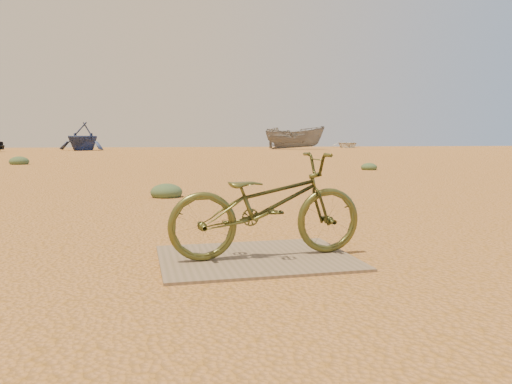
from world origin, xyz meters
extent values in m
plane|color=#BA7B46|center=(0.00, 0.00, 0.00)|extent=(120.00, 120.00, 0.00)
cube|color=#79644F|center=(-0.20, 0.26, 0.01)|extent=(1.52, 1.17, 0.02)
imported|color=#4A4E22|center=(-0.11, 0.24, 0.44)|extent=(1.60, 0.63, 0.83)
imported|color=navy|center=(-5.60, 42.34, 1.24)|extent=(5.65, 5.96, 2.47)
imported|color=slate|center=(13.95, 43.12, 1.12)|extent=(6.17, 4.24, 2.24)
imported|color=silver|center=(22.61, 50.23, 0.46)|extent=(4.38, 5.21, 0.92)
ellipsoid|color=#506744|center=(-0.64, 4.80, 0.00)|extent=(0.53, 0.53, 0.29)
ellipsoid|color=#506744|center=(6.00, 10.87, 0.00)|extent=(0.51, 0.51, 0.28)
ellipsoid|color=#506744|center=(-5.49, 17.14, 0.00)|extent=(0.72, 0.72, 0.40)
camera|label=1|loc=(-1.11, -3.53, 0.95)|focal=35.00mm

